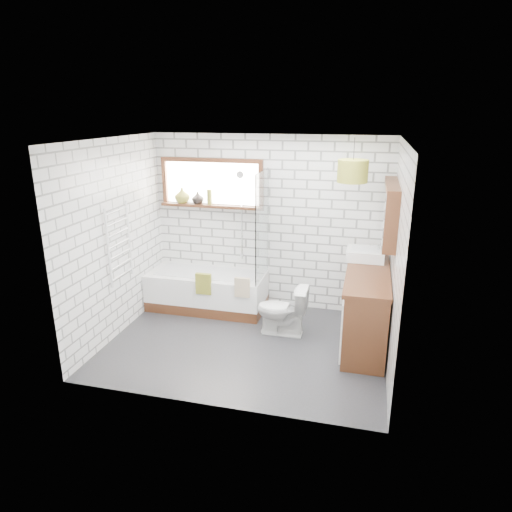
% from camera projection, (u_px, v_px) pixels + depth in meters
% --- Properties ---
extents(floor, '(3.40, 2.60, 0.01)m').
position_uv_depth(floor, '(246.00, 344.00, 5.75)').
color(floor, '#27272A').
rests_on(floor, ground).
extents(ceiling, '(3.40, 2.60, 0.01)m').
position_uv_depth(ceiling, '(245.00, 139.00, 4.98)').
color(ceiling, white).
rests_on(ceiling, ground).
extents(wall_back, '(3.40, 0.01, 2.50)m').
position_uv_depth(wall_back, '(269.00, 223.00, 6.57)').
color(wall_back, white).
rests_on(wall_back, ground).
extents(wall_front, '(3.40, 0.01, 2.50)m').
position_uv_depth(wall_front, '(208.00, 289.00, 4.16)').
color(wall_front, white).
rests_on(wall_front, ground).
extents(wall_left, '(0.01, 2.60, 2.50)m').
position_uv_depth(wall_left, '(116.00, 239.00, 5.76)').
color(wall_left, white).
rests_on(wall_left, ground).
extents(wall_right, '(0.01, 2.60, 2.50)m').
position_uv_depth(wall_right, '(396.00, 260.00, 4.97)').
color(wall_right, white).
rests_on(wall_right, ground).
extents(window, '(1.52, 0.16, 0.68)m').
position_uv_depth(window, '(211.00, 183.00, 6.56)').
color(window, '#3B1E10').
rests_on(window, wall_back).
extents(towel_radiator, '(0.06, 0.52, 1.00)m').
position_uv_depth(towel_radiator, '(119.00, 243.00, 5.77)').
color(towel_radiator, white).
rests_on(towel_radiator, wall_left).
extents(mirror_cabinet, '(0.16, 1.20, 0.70)m').
position_uv_depth(mirror_cabinet, '(390.00, 212.00, 5.42)').
color(mirror_cabinet, '#3B1E10').
rests_on(mirror_cabinet, wall_right).
extents(shower_riser, '(0.02, 0.02, 1.30)m').
position_uv_depth(shower_riser, '(242.00, 216.00, 6.59)').
color(shower_riser, silver).
rests_on(shower_riser, wall_back).
extents(bathtub, '(1.69, 0.75, 0.55)m').
position_uv_depth(bathtub, '(207.00, 290.00, 6.72)').
color(bathtub, white).
rests_on(bathtub, floor).
extents(shower_screen, '(0.02, 0.72, 1.50)m').
position_uv_depth(shower_screen, '(262.00, 226.00, 6.21)').
color(shower_screen, white).
rests_on(shower_screen, bathtub).
extents(towel_green, '(0.22, 0.06, 0.30)m').
position_uv_depth(towel_green, '(204.00, 284.00, 6.28)').
color(towel_green, olive).
rests_on(towel_green, bathtub).
extents(towel_beige, '(0.21, 0.05, 0.27)m').
position_uv_depth(towel_beige, '(242.00, 287.00, 6.15)').
color(towel_beige, tan).
rests_on(towel_beige, bathtub).
extents(vanity, '(0.53, 1.64, 0.94)m').
position_uv_depth(vanity, '(366.00, 307.00, 5.68)').
color(vanity, '#3B1E10').
rests_on(vanity, floor).
extents(basin, '(0.48, 0.42, 0.14)m').
position_uv_depth(basin, '(365.00, 254.00, 5.98)').
color(basin, white).
rests_on(basin, vanity).
extents(tap, '(0.03, 0.03, 0.16)m').
position_uv_depth(tap, '(378.00, 251.00, 5.92)').
color(tap, silver).
rests_on(tap, vanity).
extents(toilet, '(0.38, 0.65, 0.67)m').
position_uv_depth(toilet, '(282.00, 310.00, 5.92)').
color(toilet, white).
rests_on(toilet, floor).
extents(vase_olive, '(0.28, 0.28, 0.23)m').
position_uv_depth(vase_olive, '(182.00, 197.00, 6.70)').
color(vase_olive, olive).
rests_on(vase_olive, window).
extents(vase_dark, '(0.22, 0.22, 0.18)m').
position_uv_depth(vase_dark, '(198.00, 199.00, 6.65)').
color(vase_dark, black).
rests_on(vase_dark, window).
extents(bottle, '(0.07, 0.07, 0.21)m').
position_uv_depth(bottle, '(209.00, 198.00, 6.60)').
color(bottle, olive).
rests_on(bottle, window).
extents(pendant, '(0.37, 0.37, 0.27)m').
position_uv_depth(pendant, '(353.00, 171.00, 5.56)').
color(pendant, olive).
rests_on(pendant, ceiling).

